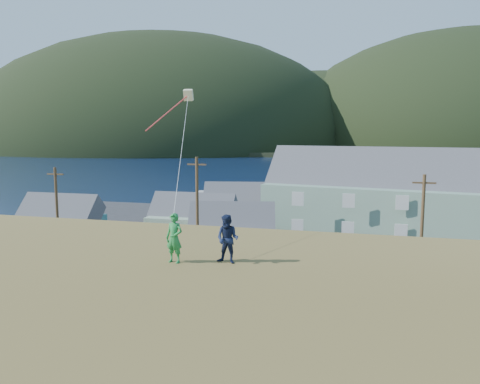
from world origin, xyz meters
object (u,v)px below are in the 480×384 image
Objects in this scene: wharf at (261,201)px; shed_palegreen_far at (241,204)px; shed_teal at (59,223)px; lodge at (428,199)px; kite_flyer_navy at (228,239)px; shed_palegreen_near at (192,221)px; kite_flyer_green at (174,238)px; shed_white at (232,233)px.

wharf is 2.55× the size of shed_palegreen_far.
wharf is at bearing 66.11° from shed_teal.
kite_flyer_navy is (-11.34, -36.42, 3.41)m from lodge.
lodge is at bearing 15.03° from shed_palegreen_near.
shed_teal is 36.39m from kite_flyer_navy.
lodge is at bearing 81.12° from kite_flyer_green.
kite_flyer_green is at bearing -48.39° from shed_teal.
wharf is 3.14× the size of shed_teal.
lodge reaches higher than shed_teal.
shed_palegreen_near is at bearing -92.53° from wharf.
wharf is at bearing 109.71° from kite_flyer_green.
shed_teal is (-36.61, -10.84, -2.21)m from lodge.
shed_teal is (-14.21, -32.84, 1.98)m from wharf.
shed_palegreen_far is at bearing 111.76° from kite_flyer_navy.
shed_teal is at bearing 167.38° from shed_white.
shed_white is 0.86× the size of shed_palegreen_far.
shed_palegreen_far is at bearing -87.36° from wharf.
shed_palegreen_far reaches higher than wharf.
wharf is at bearing 108.69° from kite_flyer_navy.
lodge is at bearing 16.01° from shed_teal.
shed_palegreen_near is 5.29× the size of kite_flyer_navy.
shed_white is (5.45, -4.28, -0.01)m from shed_palegreen_near.
lodge is at bearing 18.75° from shed_white.
kite_flyer_green reaches higher than wharf.
lodge is 3.97× the size of shed_palegreen_near.
shed_teal reaches higher than shed_palegreen_near.
kite_flyer_green is (-13.14, -36.82, 3.43)m from lodge.
lodge is 38.30m from kite_flyer_navy.
shed_palegreen_far is (14.96, 16.42, 0.00)m from shed_teal.
kite_flyer_green reaches higher than kite_flyer_navy.
shed_palegreen_near is 12.42m from shed_palegreen_far.
lodge is 24.69m from shed_palegreen_near.
wharf is 31.67m from lodge.
kite_flyer_navy is at bearing -79.27° from wharf.
kite_flyer_navy is at bearing -45.83° from shed_teal.
shed_palegreen_near is 0.88× the size of shed_palegreen_far.
kite_flyer_navy is at bearing -97.47° from lodge.
shed_palegreen_near is 32.42m from kite_flyer_green.
kite_flyer_green is 1.02× the size of kite_flyer_navy.
kite_flyer_green is at bearing -159.51° from kite_flyer_navy.
shed_palegreen_near is at bearing -154.43° from lodge.
shed_palegreen_far is (2.02, 12.25, -0.00)m from shed_palegreen_near.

